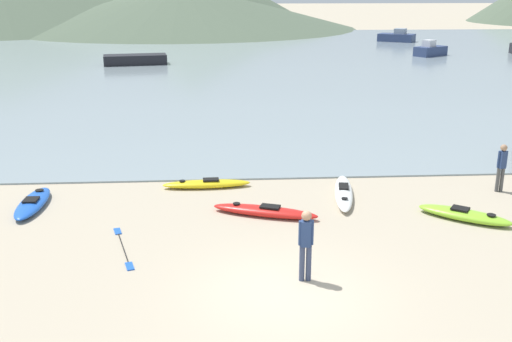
# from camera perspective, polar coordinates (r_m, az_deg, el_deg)

# --- Properties ---
(ground_plane) EXTENTS (400.00, 400.00, 0.00)m
(ground_plane) POSITION_cam_1_polar(r_m,az_deg,el_deg) (14.01, 2.99, -11.41)
(ground_plane) COLOR tan
(bay_water) EXTENTS (160.00, 70.00, 0.06)m
(bay_water) POSITION_cam_1_polar(r_m,az_deg,el_deg) (55.79, -2.16, 10.54)
(bay_water) COLOR gray
(bay_water) RESTS_ON ground_plane
(far_hill_midleft) EXTENTS (54.00, 54.00, 6.80)m
(far_hill_midleft) POSITION_cam_1_polar(r_m,az_deg,el_deg) (96.94, -7.12, 15.37)
(far_hill_midleft) COLOR #4C5B47
(far_hill_midleft) RESTS_ON ground_plane
(kayak_on_sand_0) EXTENTS (2.65, 2.23, 0.35)m
(kayak_on_sand_0) POSITION_cam_1_polar(r_m,az_deg,el_deg) (18.94, 19.22, -3.96)
(kayak_on_sand_0) COLOR #8CCC2D
(kayak_on_sand_0) RESTS_ON ground_plane
(kayak_on_sand_1) EXTENTS (3.31, 1.72, 0.34)m
(kayak_on_sand_1) POSITION_cam_1_polar(r_m,az_deg,el_deg) (18.19, 0.85, -3.84)
(kayak_on_sand_1) COLOR red
(kayak_on_sand_1) RESTS_ON ground_plane
(kayak_on_sand_2) EXTENTS (0.78, 2.88, 0.33)m
(kayak_on_sand_2) POSITION_cam_1_polar(r_m,az_deg,el_deg) (20.13, -20.49, -2.87)
(kayak_on_sand_2) COLOR blue
(kayak_on_sand_2) RESTS_ON ground_plane
(kayak_on_sand_3) EXTENTS (3.04, 0.71, 0.31)m
(kayak_on_sand_3) POSITION_cam_1_polar(r_m,az_deg,el_deg) (20.73, -4.73, -1.23)
(kayak_on_sand_3) COLOR yellow
(kayak_on_sand_3) RESTS_ON ground_plane
(kayak_on_sand_4) EXTENTS (1.20, 3.59, 0.33)m
(kayak_on_sand_4) POSITION_cam_1_polar(r_m,az_deg,el_deg) (20.00, 8.34, -2.04)
(kayak_on_sand_4) COLOR white
(kayak_on_sand_4) RESTS_ON ground_plane
(person_near_foreground) EXTENTS (0.36, 0.24, 1.77)m
(person_near_foreground) POSITION_cam_1_polar(r_m,az_deg,el_deg) (14.09, 4.77, -6.67)
(person_near_foreground) COLOR #384260
(person_near_foreground) RESTS_ON ground_plane
(person_near_waterline) EXTENTS (0.33, 0.25, 1.65)m
(person_near_waterline) POSITION_cam_1_polar(r_m,az_deg,el_deg) (21.66, 22.36, 0.55)
(person_near_waterline) COLOR #4C4C4C
(person_near_waterline) RESTS_ON ground_plane
(moored_boat_1) EXTENTS (5.54, 2.84, 0.83)m
(moored_boat_1) POSITION_cam_1_polar(r_m,az_deg,el_deg) (53.27, -11.43, 10.37)
(moored_boat_1) COLOR black
(moored_boat_1) RESTS_ON bay_water
(moored_boat_2) EXTENTS (4.66, 3.99, 1.53)m
(moored_boat_2) POSITION_cam_1_polar(r_m,az_deg,el_deg) (75.19, 13.27, 12.33)
(moored_boat_2) COLOR navy
(moored_boat_2) RESTS_ON bay_water
(moored_boat_4) EXTENTS (3.61, 3.15, 1.51)m
(moored_boat_4) POSITION_cam_1_polar(r_m,az_deg,el_deg) (60.92, 16.26, 10.99)
(moored_boat_4) COLOR navy
(moored_boat_4) RESTS_ON bay_water
(loose_paddle) EXTENTS (0.94, 2.72, 0.03)m
(loose_paddle) POSITION_cam_1_polar(r_m,az_deg,el_deg) (16.48, -12.53, -7.13)
(loose_paddle) COLOR black
(loose_paddle) RESTS_ON ground_plane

